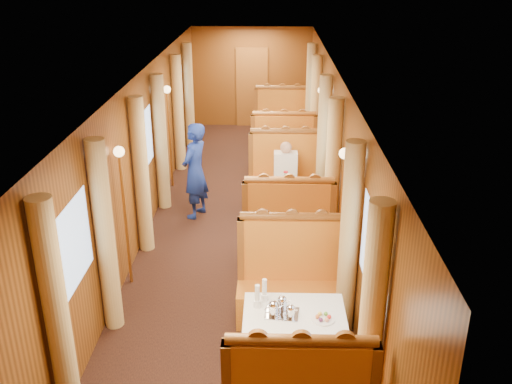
{
  "coord_description": "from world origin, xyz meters",
  "views": [
    {
      "loc": [
        0.48,
        -8.43,
        4.16
      ],
      "look_at": [
        0.29,
        -1.03,
        1.05
      ],
      "focal_mm": 40.0,
      "sensor_mm": 36.0,
      "label": 1
    }
  ],
  "objects_px": {
    "banquette_far_aft": "(282,125)",
    "banquette_mid_fwd": "(288,232)",
    "teapot_right": "(290,313)",
    "banquette_mid_aft": "(285,180)",
    "tea_tray": "(282,314)",
    "teapot_left": "(273,310)",
    "passenger": "(286,169)",
    "banquette_near_aft": "(291,286)",
    "table_far": "(283,141)",
    "banquette_far_fwd": "(283,153)",
    "teapot_back": "(282,305)",
    "table_mid": "(286,206)",
    "steward": "(195,171)",
    "table_near": "(294,342)",
    "rose_vase_mid": "(286,175)",
    "fruit_plate": "(323,318)",
    "rose_vase_far": "(284,116)"
  },
  "relations": [
    {
      "from": "teapot_left",
      "to": "teapot_back",
      "type": "distance_m",
      "value": 0.13
    },
    {
      "from": "banquette_far_aft",
      "to": "banquette_mid_fwd",
      "type": "bearing_deg",
      "value": -90.0
    },
    {
      "from": "tea_tray",
      "to": "teapot_back",
      "type": "bearing_deg",
      "value": 88.34
    },
    {
      "from": "banquette_near_aft",
      "to": "tea_tray",
      "type": "xyz_separation_m",
      "value": [
        -0.13,
        -1.05,
        0.33
      ]
    },
    {
      "from": "banquette_near_aft",
      "to": "table_far",
      "type": "bearing_deg",
      "value": 90.0
    },
    {
      "from": "banquette_near_aft",
      "to": "passenger",
      "type": "bearing_deg",
      "value": 90.0
    },
    {
      "from": "banquette_near_aft",
      "to": "banquette_mid_aft",
      "type": "xyz_separation_m",
      "value": [
        0.0,
        3.5,
        0.0
      ]
    },
    {
      "from": "steward",
      "to": "tea_tray",
      "type": "bearing_deg",
      "value": 41.56
    },
    {
      "from": "table_near",
      "to": "banquette_mid_aft",
      "type": "bearing_deg",
      "value": 90.0
    },
    {
      "from": "banquette_mid_aft",
      "to": "banquette_far_fwd",
      "type": "height_order",
      "value": "same"
    },
    {
      "from": "banquette_near_aft",
      "to": "table_far",
      "type": "relative_size",
      "value": 1.28
    },
    {
      "from": "banquette_near_aft",
      "to": "banquette_mid_fwd",
      "type": "xyz_separation_m",
      "value": [
        0.0,
        1.47,
        0.0
      ]
    },
    {
      "from": "banquette_mid_fwd",
      "to": "passenger",
      "type": "xyz_separation_m",
      "value": [
        -0.0,
        1.77,
        0.32
      ]
    },
    {
      "from": "banquette_far_aft",
      "to": "steward",
      "type": "relative_size",
      "value": 0.82
    },
    {
      "from": "banquette_far_aft",
      "to": "fruit_plate",
      "type": "xyz_separation_m",
      "value": [
        0.28,
        -8.14,
        0.35
      ]
    },
    {
      "from": "banquette_far_fwd",
      "to": "rose_vase_mid",
      "type": "height_order",
      "value": "banquette_far_fwd"
    },
    {
      "from": "banquette_far_aft",
      "to": "banquette_far_fwd",
      "type": "bearing_deg",
      "value": -90.0
    },
    {
      "from": "banquette_far_fwd",
      "to": "rose_vase_mid",
      "type": "xyz_separation_m",
      "value": [
        -0.02,
        -2.52,
        0.5
      ]
    },
    {
      "from": "table_mid",
      "to": "banquette_far_fwd",
      "type": "height_order",
      "value": "banquette_far_fwd"
    },
    {
      "from": "teapot_left",
      "to": "tea_tray",
      "type": "bearing_deg",
      "value": 2.73
    },
    {
      "from": "table_mid",
      "to": "banquette_far_aft",
      "type": "bearing_deg",
      "value": 90.0
    },
    {
      "from": "table_far",
      "to": "banquette_far_fwd",
      "type": "xyz_separation_m",
      "value": [
        0.0,
        -1.01,
        0.05
      ]
    },
    {
      "from": "banquette_far_aft",
      "to": "teapot_left",
      "type": "bearing_deg",
      "value": -91.56
    },
    {
      "from": "fruit_plate",
      "to": "rose_vase_mid",
      "type": "xyz_separation_m",
      "value": [
        -0.3,
        3.58,
        0.16
      ]
    },
    {
      "from": "tea_tray",
      "to": "teapot_left",
      "type": "bearing_deg",
      "value": -158.78
    },
    {
      "from": "teapot_right",
      "to": "banquette_mid_aft",
      "type": "bearing_deg",
      "value": 70.19
    },
    {
      "from": "teapot_back",
      "to": "rose_vase_far",
      "type": "bearing_deg",
      "value": 65.49
    },
    {
      "from": "teapot_back",
      "to": "banquette_near_aft",
      "type": "bearing_deg",
      "value": 59.28
    },
    {
      "from": "banquette_mid_fwd",
      "to": "tea_tray",
      "type": "distance_m",
      "value": 2.55
    },
    {
      "from": "banquette_near_aft",
      "to": "teapot_back",
      "type": "xyz_separation_m",
      "value": [
        -0.13,
        -0.99,
        0.39
      ]
    },
    {
      "from": "tea_tray",
      "to": "teapot_right",
      "type": "relative_size",
      "value": 2.31
    },
    {
      "from": "banquette_far_aft",
      "to": "steward",
      "type": "xyz_separation_m",
      "value": [
        -1.52,
        -4.11,
        0.39
      ]
    },
    {
      "from": "steward",
      "to": "banquette_far_aft",
      "type": "bearing_deg",
      "value": -178.03
    },
    {
      "from": "table_far",
      "to": "tea_tray",
      "type": "height_order",
      "value": "tea_tray"
    },
    {
      "from": "table_near",
      "to": "fruit_plate",
      "type": "distance_m",
      "value": 0.5
    },
    {
      "from": "banquette_mid_fwd",
      "to": "banquette_mid_aft",
      "type": "bearing_deg",
      "value": 90.0
    },
    {
      "from": "banquette_mid_aft",
      "to": "table_near",
      "type": "bearing_deg",
      "value": -90.0
    },
    {
      "from": "banquette_mid_aft",
      "to": "rose_vase_far",
      "type": "bearing_deg",
      "value": 89.42
    },
    {
      "from": "table_near",
      "to": "banquette_near_aft",
      "type": "distance_m",
      "value": 1.02
    },
    {
      "from": "banquette_mid_aft",
      "to": "teapot_left",
      "type": "bearing_deg",
      "value": -92.75
    },
    {
      "from": "banquette_far_fwd",
      "to": "steward",
      "type": "relative_size",
      "value": 0.82
    },
    {
      "from": "banquette_far_aft",
      "to": "fruit_plate",
      "type": "bearing_deg",
      "value": -88.0
    },
    {
      "from": "banquette_far_aft",
      "to": "passenger",
      "type": "relative_size",
      "value": 1.76
    },
    {
      "from": "banquette_mid_aft",
      "to": "table_far",
      "type": "xyz_separation_m",
      "value": [
        0.0,
        2.49,
        -0.05
      ]
    },
    {
      "from": "teapot_left",
      "to": "teapot_back",
      "type": "bearing_deg",
      "value": 27.77
    },
    {
      "from": "banquette_mid_aft",
      "to": "steward",
      "type": "relative_size",
      "value": 0.82
    },
    {
      "from": "banquette_far_fwd",
      "to": "passenger",
      "type": "bearing_deg",
      "value": -90.0
    },
    {
      "from": "teapot_right",
      "to": "tea_tray",
      "type": "bearing_deg",
      "value": 123.16
    },
    {
      "from": "banquette_near_aft",
      "to": "rose_vase_far",
      "type": "height_order",
      "value": "banquette_near_aft"
    },
    {
      "from": "fruit_plate",
      "to": "table_mid",
      "type": "bearing_deg",
      "value": 94.49
    }
  ]
}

